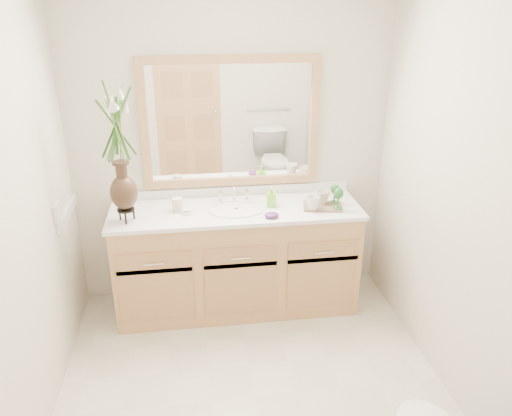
{
  "coord_description": "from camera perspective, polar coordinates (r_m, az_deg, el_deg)",
  "views": [
    {
      "loc": [
        -0.32,
        -2.34,
        2.27
      ],
      "look_at": [
        0.1,
        0.65,
        0.98
      ],
      "focal_mm": 35.0,
      "sensor_mm": 36.0,
      "label": 1
    }
  ],
  "objects": [
    {
      "name": "floor",
      "position": [
        3.28,
        -0.15,
        -20.77
      ],
      "size": [
        2.6,
        2.6,
        0.0
      ],
      "primitive_type": "plane",
      "color": "beige",
      "rests_on": "ground"
    },
    {
      "name": "wall_back",
      "position": [
        3.81,
        -2.84,
        6.75
      ],
      "size": [
        2.4,
        0.02,
        2.4
      ],
      "primitive_type": "cube",
      "color": "silver",
      "rests_on": "floor"
    },
    {
      "name": "wall_front",
      "position": [
        1.53,
        6.93,
        -21.73
      ],
      "size": [
        2.4,
        0.02,
        2.4
      ],
      "primitive_type": "cube",
      "color": "silver",
      "rests_on": "floor"
    },
    {
      "name": "wall_left",
      "position": [
        2.72,
        -26.12,
        -2.61
      ],
      "size": [
        0.02,
        2.6,
        2.4
      ],
      "primitive_type": "cube",
      "color": "silver",
      "rests_on": "floor"
    },
    {
      "name": "wall_right",
      "position": [
        2.99,
        23.27,
        0.12
      ],
      "size": [
        0.02,
        2.6,
        2.4
      ],
      "primitive_type": "cube",
      "color": "silver",
      "rests_on": "floor"
    },
    {
      "name": "vanity",
      "position": [
        3.86,
        -2.21,
        -5.94
      ],
      "size": [
        1.8,
        0.55,
        0.8
      ],
      "color": "tan",
      "rests_on": "floor"
    },
    {
      "name": "counter",
      "position": [
        3.67,
        -2.31,
        -0.27
      ],
      "size": [
        1.84,
        0.57,
        0.03
      ],
      "primitive_type": "cube",
      "color": "white",
      "rests_on": "vanity"
    },
    {
      "name": "sink",
      "position": [
        3.67,
        -2.27,
        -0.94
      ],
      "size": [
        0.38,
        0.34,
        0.23
      ],
      "color": "white",
      "rests_on": "counter"
    },
    {
      "name": "mirror",
      "position": [
        3.73,
        -2.87,
        9.68
      ],
      "size": [
        1.32,
        0.04,
        0.97
      ],
      "color": "white",
      "rests_on": "wall_back"
    },
    {
      "name": "switch_plate",
      "position": [
        3.47,
        -21.77,
        -0.45
      ],
      "size": [
        0.02,
        0.12,
        0.12
      ],
      "primitive_type": "cube",
      "color": "white",
      "rests_on": "wall_left"
    },
    {
      "name": "flower_vase",
      "position": [
        3.38,
        -15.54,
        7.94
      ],
      "size": [
        0.22,
        0.22,
        0.89
      ],
      "rotation": [
        0.0,
        0.0,
        -0.31
      ],
      "color": "black",
      "rests_on": "counter"
    },
    {
      "name": "tumbler",
      "position": [
        3.65,
        -8.95,
        0.38
      ],
      "size": [
        0.08,
        0.08,
        0.1
      ],
      "primitive_type": "cylinder",
      "color": "beige",
      "rests_on": "counter"
    },
    {
      "name": "soap_dish",
      "position": [
        3.61,
        -7.92,
        -0.47
      ],
      "size": [
        0.09,
        0.09,
        0.03
      ],
      "color": "beige",
      "rests_on": "counter"
    },
    {
      "name": "soap_bottle",
      "position": [
        3.69,
        1.74,
        1.24
      ],
      "size": [
        0.07,
        0.07,
        0.14
      ],
      "primitive_type": "imported",
      "rotation": [
        0.0,
        0.0,
        -0.1
      ],
      "color": "#8AE636",
      "rests_on": "counter"
    },
    {
      "name": "purple_dish",
      "position": [
        3.51,
        1.81,
        -0.81
      ],
      "size": [
        0.12,
        0.1,
        0.04
      ],
      "primitive_type": "ellipsoid",
      "rotation": [
        0.0,
        0.0,
        0.18
      ],
      "color": "#562267",
      "rests_on": "counter"
    },
    {
      "name": "tray",
      "position": [
        3.71,
        7.63,
        0.17
      ],
      "size": [
        0.31,
        0.24,
        0.01
      ],
      "primitive_type": "cube",
      "rotation": [
        0.0,
        0.0,
        -0.21
      ],
      "color": "brown",
      "rests_on": "counter"
    },
    {
      "name": "mug_left",
      "position": [
        3.62,
        6.53,
        0.64
      ],
      "size": [
        0.13,
        0.13,
        0.1
      ],
      "primitive_type": "imported",
      "rotation": [
        0.0,
        0.0,
        0.38
      ],
      "color": "beige",
      "rests_on": "tray"
    },
    {
      "name": "mug_right",
      "position": [
        3.74,
        7.63,
        1.33
      ],
      "size": [
        0.13,
        0.12,
        0.11
      ],
      "primitive_type": "imported",
      "rotation": [
        0.0,
        0.0,
        0.26
      ],
      "color": "beige",
      "rests_on": "tray"
    },
    {
      "name": "goblet_front",
      "position": [
        3.64,
        9.41,
        1.52
      ],
      "size": [
        0.07,
        0.07,
        0.16
      ],
      "color": "#236928",
      "rests_on": "tray"
    },
    {
      "name": "goblet_back",
      "position": [
        3.75,
        9.0,
        2.02
      ],
      "size": [
        0.06,
        0.06,
        0.14
      ],
      "color": "#236928",
      "rests_on": "tray"
    }
  ]
}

